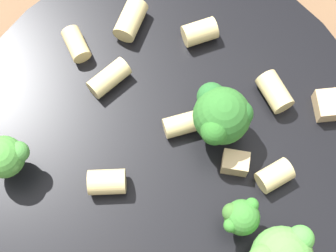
% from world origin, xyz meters
% --- Properties ---
extents(ground_plane, '(2.00, 2.00, 0.00)m').
position_xyz_m(ground_plane, '(0.00, 0.00, 0.00)').
color(ground_plane, brown).
extents(pasta_bowl, '(0.28, 0.28, 0.03)m').
position_xyz_m(pasta_bowl, '(0.00, 0.00, 0.02)').
color(pasta_bowl, black).
rests_on(pasta_bowl, ground_plane).
extents(broccoli_floret_0, '(0.03, 0.03, 0.04)m').
position_xyz_m(broccoli_floret_0, '(-0.11, -0.00, 0.06)').
color(broccoli_floret_0, '#84AD60').
rests_on(broccoli_floret_0, pasta_bowl).
extents(broccoli_floret_1, '(0.04, 0.04, 0.05)m').
position_xyz_m(broccoli_floret_1, '(0.03, -0.01, 0.06)').
color(broccoli_floret_1, '#9EC175').
rests_on(broccoli_floret_1, pasta_bowl).
extents(broccoli_floret_3, '(0.02, 0.02, 0.03)m').
position_xyz_m(broccoli_floret_3, '(0.03, -0.07, 0.05)').
color(broccoli_floret_3, '#93B766').
rests_on(broccoli_floret_3, pasta_bowl).
extents(rigatoni_0, '(0.03, 0.03, 0.02)m').
position_xyz_m(rigatoni_0, '(-0.01, 0.09, 0.04)').
color(rigatoni_0, '#E0C67F').
rests_on(rigatoni_0, pasta_bowl).
extents(rigatoni_1, '(0.03, 0.01, 0.01)m').
position_xyz_m(rigatoni_1, '(0.01, -0.00, 0.04)').
color(rigatoni_1, '#E0C67F').
rests_on(rigatoni_1, pasta_bowl).
extents(rigatoni_2, '(0.03, 0.03, 0.01)m').
position_xyz_m(rigatoni_2, '(-0.03, 0.05, 0.04)').
color(rigatoni_2, '#E0C67F').
rests_on(rigatoni_2, pasta_bowl).
extents(rigatoni_3, '(0.02, 0.03, 0.02)m').
position_xyz_m(rigatoni_3, '(0.08, 0.01, 0.04)').
color(rigatoni_3, '#E0C67F').
rests_on(rigatoni_3, pasta_bowl).
extents(rigatoni_4, '(0.03, 0.02, 0.02)m').
position_xyz_m(rigatoni_4, '(0.06, -0.05, 0.04)').
color(rigatoni_4, '#E0C67F').
rests_on(rigatoni_4, pasta_bowl).
extents(rigatoni_5, '(0.03, 0.02, 0.02)m').
position_xyz_m(rigatoni_5, '(-0.05, -0.03, 0.04)').
color(rigatoni_5, '#E0C67F').
rests_on(rigatoni_5, pasta_bowl).
extents(rigatoni_6, '(0.03, 0.02, 0.02)m').
position_xyz_m(rigatoni_6, '(0.04, 0.06, 0.04)').
color(rigatoni_6, '#E0C67F').
rests_on(rigatoni_6, pasta_bowl).
extents(rigatoni_7, '(0.02, 0.03, 0.01)m').
position_xyz_m(rigatoni_7, '(-0.05, 0.08, 0.04)').
color(rigatoni_7, '#E0C67F').
rests_on(rigatoni_7, pasta_bowl).
extents(chicken_chunk_0, '(0.02, 0.02, 0.01)m').
position_xyz_m(chicken_chunk_0, '(0.11, -0.01, 0.04)').
color(chicken_chunk_0, tan).
rests_on(chicken_chunk_0, pasta_bowl).
extents(chicken_chunk_1, '(0.02, 0.02, 0.01)m').
position_xyz_m(chicken_chunk_1, '(0.04, -0.03, 0.04)').
color(chicken_chunk_1, tan).
rests_on(chicken_chunk_1, pasta_bowl).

